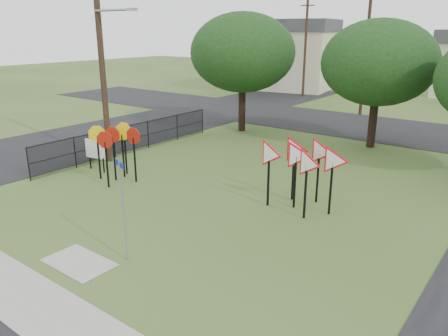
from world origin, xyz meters
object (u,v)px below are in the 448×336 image
Objects in this scene: street_name_sign at (123,205)px; stop_sign_cluster at (116,140)px; yield_sign_cluster at (303,159)px; info_board at (96,150)px.

street_name_sign is 1.23× the size of stop_sign_cluster.
street_name_sign is 0.90× the size of yield_sign_cluster.
stop_sign_cluster is 0.73× the size of yield_sign_cluster.
yield_sign_cluster is at bearing 71.79° from street_name_sign.
stop_sign_cluster is at bearing 142.01° from street_name_sign.
stop_sign_cluster is 1.62× the size of info_board.
street_name_sign is 7.13m from stop_sign_cluster.
street_name_sign is 8.76m from info_board.
info_board is at bearing 172.66° from stop_sign_cluster.
stop_sign_cluster is at bearing -165.61° from yield_sign_cluster.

